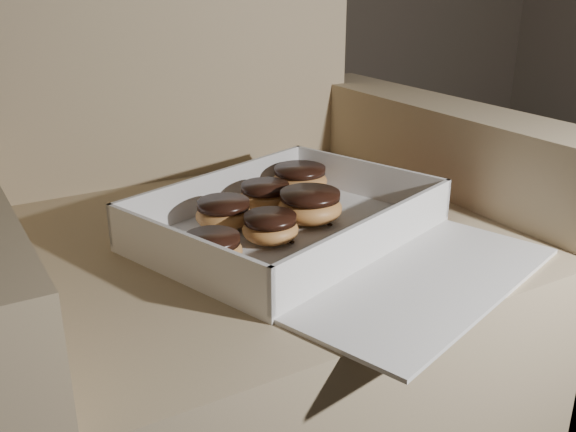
{
  "coord_description": "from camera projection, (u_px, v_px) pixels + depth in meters",
  "views": [
    {
      "loc": [
        -0.57,
        0.09,
        0.71
      ],
      "look_at": [
        -0.17,
        0.75,
        0.41
      ],
      "focal_mm": 40.0,
      "sensor_mm": 36.0,
      "label": 1
    }
  ],
  "objects": [
    {
      "name": "bakery_box",
      "position": [
        312.0,
        234.0,
        0.81
      ],
      "size": [
        0.47,
        0.51,
        0.06
      ],
      "rotation": [
        0.0,
        0.0,
        0.32
      ],
      "color": "silver",
      "rests_on": "armchair"
    },
    {
      "name": "donut_e",
      "position": [
        310.0,
        206.0,
        0.85
      ],
      "size": [
        0.09,
        0.09,
        0.04
      ],
      "color": "#C08A43",
      "rests_on": "bakery_box"
    },
    {
      "name": "donut_f",
      "position": [
        300.0,
        179.0,
        0.96
      ],
      "size": [
        0.08,
        0.08,
        0.04
      ],
      "color": "#C08A43",
      "rests_on": "bakery_box"
    },
    {
      "name": "donut_b",
      "position": [
        212.0,
        249.0,
        0.73
      ],
      "size": [
        0.07,
        0.07,
        0.04
      ],
      "color": "#C08A43",
      "rests_on": "bakery_box"
    },
    {
      "name": "donut_c",
      "position": [
        270.0,
        227.0,
        0.79
      ],
      "size": [
        0.07,
        0.07,
        0.04
      ],
      "color": "#C08A43",
      "rests_on": "bakery_box"
    },
    {
      "name": "crumb_b",
      "position": [
        330.0,
        225.0,
        0.84
      ],
      "size": [
        0.01,
        0.01,
        0.0
      ],
      "primitive_type": "ellipsoid",
      "color": "black",
      "rests_on": "bakery_box"
    },
    {
      "name": "donut_a",
      "position": [
        265.0,
        196.0,
        0.9
      ],
      "size": [
        0.07,
        0.07,
        0.04
      ],
      "color": "#C08A43",
      "rests_on": "bakery_box"
    },
    {
      "name": "crumb_c",
      "position": [
        248.0,
        279.0,
        0.7
      ],
      "size": [
        0.01,
        0.01,
        0.0
      ],
      "primitive_type": "ellipsoid",
      "color": "black",
      "rests_on": "bakery_box"
    },
    {
      "name": "crumb_d",
      "position": [
        246.0,
        260.0,
        0.74
      ],
      "size": [
        0.01,
        0.01,
        0.0
      ],
      "primitive_type": "ellipsoid",
      "color": "black",
      "rests_on": "bakery_box"
    },
    {
      "name": "crumb_a",
      "position": [
        292.0,
        242.0,
        0.79
      ],
      "size": [
        0.01,
        0.01,
        0.0
      ],
      "primitive_type": "ellipsoid",
      "color": "black",
      "rests_on": "bakery_box"
    },
    {
      "name": "donut_d",
      "position": [
        224.0,
        213.0,
        0.83
      ],
      "size": [
        0.07,
        0.07,
        0.04
      ],
      "color": "#C08A43",
      "rests_on": "bakery_box"
    },
    {
      "name": "armchair",
      "position": [
        233.0,
        286.0,
        0.95
      ],
      "size": [
        0.82,
        0.69,
        0.86
      ],
      "color": "#917D5C",
      "rests_on": "floor"
    }
  ]
}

